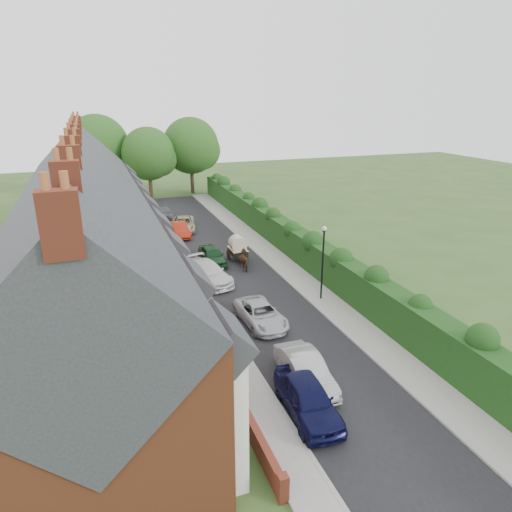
{
  "coord_description": "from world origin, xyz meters",
  "views": [
    {
      "loc": [
        -10.23,
        -20.84,
        13.07
      ],
      "look_at": [
        0.2,
        8.0,
        2.2
      ],
      "focal_mm": 32.0,
      "sensor_mm": 36.0,
      "label": 1
    }
  ],
  "objects_px": {
    "car_red": "(179,230)",
    "car_navy": "(308,398)",
    "car_beige": "(183,224)",
    "car_silver_b": "(261,314)",
    "horse_cart": "(238,247)",
    "car_white": "(208,273)",
    "lamppost": "(323,254)",
    "car_silver_a": "(305,370)",
    "horse": "(245,260)",
    "car_grey": "(164,212)",
    "car_green": "(212,255)"
  },
  "relations": [
    {
      "from": "car_red",
      "to": "car_navy",
      "type": "bearing_deg",
      "value": -93.14
    },
    {
      "from": "car_beige",
      "to": "car_silver_b",
      "type": "bearing_deg",
      "value": -78.97
    },
    {
      "from": "horse_cart",
      "to": "car_white",
      "type": "bearing_deg",
      "value": -134.18
    },
    {
      "from": "lamppost",
      "to": "car_red",
      "type": "relative_size",
      "value": 1.24
    },
    {
      "from": "car_silver_a",
      "to": "horse",
      "type": "relative_size",
      "value": 2.49
    },
    {
      "from": "car_white",
      "to": "car_grey",
      "type": "bearing_deg",
      "value": 76.59
    },
    {
      "from": "car_silver_a",
      "to": "horse_cart",
      "type": "height_order",
      "value": "horse_cart"
    },
    {
      "from": "car_grey",
      "to": "horse",
      "type": "bearing_deg",
      "value": -79.36
    },
    {
      "from": "car_navy",
      "to": "horse_cart",
      "type": "bearing_deg",
      "value": 84.23
    },
    {
      "from": "horse",
      "to": "car_white",
      "type": "bearing_deg",
      "value": 24.11
    },
    {
      "from": "lamppost",
      "to": "car_beige",
      "type": "xyz_separation_m",
      "value": [
        -5.35,
        19.8,
        -2.62
      ]
    },
    {
      "from": "horse",
      "to": "horse_cart",
      "type": "bearing_deg",
      "value": -90.77
    },
    {
      "from": "car_silver_a",
      "to": "car_silver_b",
      "type": "height_order",
      "value": "car_silver_a"
    },
    {
      "from": "horse",
      "to": "lamppost",
      "type": "bearing_deg",
      "value": 111.43
    },
    {
      "from": "lamppost",
      "to": "horse",
      "type": "height_order",
      "value": "lamppost"
    },
    {
      "from": "car_navy",
      "to": "horse",
      "type": "bearing_deg",
      "value": 83.25
    },
    {
      "from": "car_navy",
      "to": "horse_cart",
      "type": "relative_size",
      "value": 1.55
    },
    {
      "from": "car_red",
      "to": "car_beige",
      "type": "distance_m",
      "value": 2.17
    },
    {
      "from": "lamppost",
      "to": "car_grey",
      "type": "height_order",
      "value": "lamppost"
    },
    {
      "from": "horse",
      "to": "horse_cart",
      "type": "xyz_separation_m",
      "value": [
        0.0,
        1.96,
        0.47
      ]
    },
    {
      "from": "car_silver_a",
      "to": "horse_cart",
      "type": "bearing_deg",
      "value": 83.88
    },
    {
      "from": "car_beige",
      "to": "horse_cart",
      "type": "xyz_separation_m",
      "value": [
        2.41,
        -10.64,
        0.56
      ]
    },
    {
      "from": "lamppost",
      "to": "car_red",
      "type": "distance_m",
      "value": 19.02
    },
    {
      "from": "car_silver_b",
      "to": "horse",
      "type": "height_order",
      "value": "horse"
    },
    {
      "from": "horse_cart",
      "to": "car_grey",
      "type": "bearing_deg",
      "value": 101.75
    },
    {
      "from": "car_navy",
      "to": "car_grey",
      "type": "bearing_deg",
      "value": 93.83
    },
    {
      "from": "car_navy",
      "to": "car_red",
      "type": "xyz_separation_m",
      "value": [
        -0.19,
        28.0,
        -0.11
      ]
    },
    {
      "from": "car_white",
      "to": "horse_cart",
      "type": "relative_size",
      "value": 1.74
    },
    {
      "from": "lamppost",
      "to": "car_white",
      "type": "distance_m",
      "value": 8.88
    },
    {
      "from": "car_navy",
      "to": "horse_cart",
      "type": "height_order",
      "value": "horse_cart"
    },
    {
      "from": "lamppost",
      "to": "car_red",
      "type": "height_order",
      "value": "lamppost"
    },
    {
      "from": "car_silver_b",
      "to": "horse_cart",
      "type": "distance_m",
      "value": 11.17
    },
    {
      "from": "car_navy",
      "to": "car_grey",
      "type": "relative_size",
      "value": 1.06
    },
    {
      "from": "car_navy",
      "to": "car_silver_b",
      "type": "xyz_separation_m",
      "value": [
        0.99,
        8.41,
        -0.15
      ]
    },
    {
      "from": "car_white",
      "to": "car_red",
      "type": "xyz_separation_m",
      "value": [
        0.22,
        12.2,
        -0.08
      ]
    },
    {
      "from": "car_red",
      "to": "lamppost",
      "type": "bearing_deg",
      "value": -74.39
    },
    {
      "from": "car_white",
      "to": "horse",
      "type": "height_order",
      "value": "horse"
    },
    {
      "from": "car_silver_b",
      "to": "horse",
      "type": "distance_m",
      "value": 9.24
    },
    {
      "from": "car_silver_a",
      "to": "car_white",
      "type": "height_order",
      "value": "car_white"
    },
    {
      "from": "horse_cart",
      "to": "car_silver_a",
      "type": "bearing_deg",
      "value": -97.17
    },
    {
      "from": "lamppost",
      "to": "horse_cart",
      "type": "relative_size",
      "value": 1.72
    },
    {
      "from": "car_white",
      "to": "horse_cart",
      "type": "height_order",
      "value": "horse_cart"
    },
    {
      "from": "car_green",
      "to": "horse_cart",
      "type": "bearing_deg",
      "value": -4.89
    },
    {
      "from": "lamppost",
      "to": "car_silver_b",
      "type": "bearing_deg",
      "value": -160.26
    },
    {
      "from": "car_beige",
      "to": "car_grey",
      "type": "distance_m",
      "value": 6.09
    },
    {
      "from": "car_red",
      "to": "horse_cart",
      "type": "bearing_deg",
      "value": -72.98
    },
    {
      "from": "car_silver_a",
      "to": "car_red",
      "type": "height_order",
      "value": "car_silver_a"
    },
    {
      "from": "horse_cart",
      "to": "lamppost",
      "type": "bearing_deg",
      "value": -72.21
    },
    {
      "from": "car_silver_a",
      "to": "car_beige",
      "type": "distance_m",
      "value": 28.0
    },
    {
      "from": "car_white",
      "to": "car_silver_b",
      "type": "bearing_deg",
      "value": -92.69
    }
  ]
}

